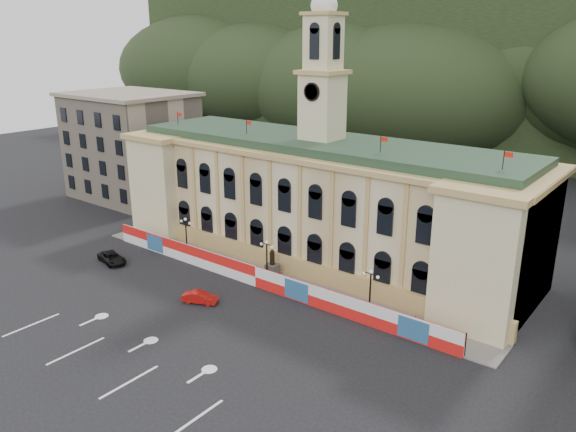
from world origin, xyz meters
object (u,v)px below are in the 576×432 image
Objects in this scene: lamp_center at (267,257)px; black_suv at (112,258)px; red_sedan at (200,297)px; statue at (272,269)px.

lamp_center reaches higher than black_suv.
red_sedan is at bearing -103.11° from lamp_center.
red_sedan is 0.79× the size of black_suv.
black_suv reaches higher than red_sedan.
black_suv is at bearing -155.06° from statue.
lamp_center is 9.52m from red_sedan.
black_suv is at bearing -157.54° from lamp_center.
red_sedan is at bearing -101.83° from statue.
statue reaches higher than red_sedan.
black_suv is (-17.31, 0.95, 0.03)m from red_sedan.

